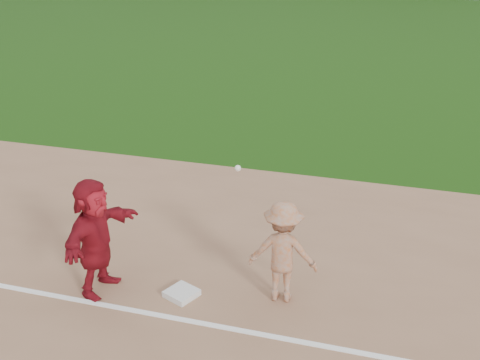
# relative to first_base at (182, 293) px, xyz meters

# --- Properties ---
(ground) EXTENTS (160.00, 160.00, 0.00)m
(ground) POSITION_rel_first_base_xyz_m (0.42, 0.24, -0.07)
(ground) COLOR #183F0C
(ground) RESTS_ON ground
(foul_line) EXTENTS (60.00, 0.10, 0.01)m
(foul_line) POSITION_rel_first_base_xyz_m (0.42, -0.56, -0.04)
(foul_line) COLOR white
(foul_line) RESTS_ON infield_dirt
(first_base) EXTENTS (0.56, 0.56, 0.10)m
(first_base) POSITION_rel_first_base_xyz_m (0.00, 0.00, 0.00)
(first_base) COLOR silver
(first_base) RESTS_ON infield_dirt
(base_runner) EXTENTS (0.72, 1.78, 1.87)m
(base_runner) POSITION_rel_first_base_xyz_m (-1.29, -0.18, 0.89)
(base_runner) COLOR maroon
(base_runner) RESTS_ON infield_dirt
(first_base_play) EXTENTS (1.22, 0.68, 2.20)m
(first_base_play) POSITION_rel_first_base_xyz_m (1.48, 0.40, 0.76)
(first_base_play) COLOR gray
(first_base_play) RESTS_ON infield_dirt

